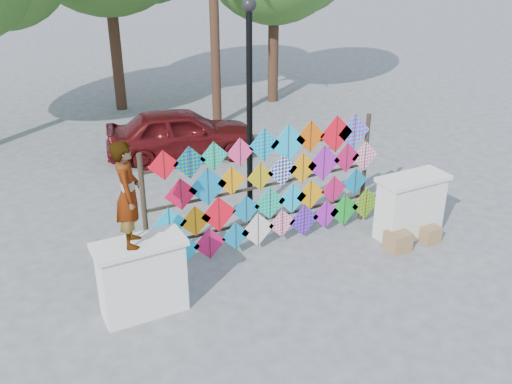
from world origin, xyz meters
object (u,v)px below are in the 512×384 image
kite_rack (274,187)px  lamppost (249,92)px  vendor_woman (128,194)px  sedan (181,133)px

kite_rack → lamppost: lamppost is taller
vendor_woman → sedan: (3.04, 6.11, -1.43)m
vendor_woman → sedan: bearing=-8.4°
vendor_woman → lamppost: 3.83m
vendor_woman → sedan: 6.97m
vendor_woman → lamppost: lamppost is taller
sedan → vendor_woman: bearing=166.7°
kite_rack → vendor_woman: 3.20m
vendor_woman → sedan: vendor_woman is taller
sedan → kite_rack: bearing=-167.9°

